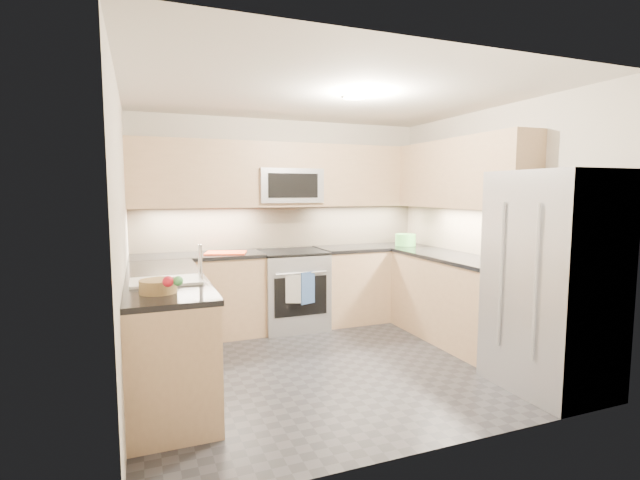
{
  "coord_description": "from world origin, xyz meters",
  "views": [
    {
      "loc": [
        -1.67,
        -3.93,
        1.63
      ],
      "look_at": [
        0.0,
        0.35,
        1.15
      ],
      "focal_mm": 26.0,
      "sensor_mm": 36.0,
      "label": 1
    }
  ],
  "objects": [
    {
      "name": "gas_range",
      "position": [
        0.0,
        1.28,
        0.46
      ],
      "size": [
        0.76,
        0.65,
        0.91
      ],
      "primitive_type": "cube",
      "color": "#94979C",
      "rests_on": "floor"
    },
    {
      "name": "countertop_back_left",
      "position": [
        -1.09,
        1.3,
        0.92
      ],
      "size": [
        1.42,
        0.63,
        0.04
      ],
      "primitive_type": "cube",
      "color": "black",
      "rests_on": "base_cab_back_left"
    },
    {
      "name": "base_cab_right",
      "position": [
        1.5,
        0.15,
        0.45
      ],
      "size": [
        0.6,
        1.7,
        0.9
      ],
      "primitive_type": "cube",
      "color": "tan",
      "rests_on": "floor"
    },
    {
      "name": "floor",
      "position": [
        0.0,
        0.0,
        0.0
      ],
      "size": [
        3.6,
        3.2,
        0.0
      ],
      "primitive_type": "cube",
      "color": "#242429",
      "rests_on": "ground"
    },
    {
      "name": "dish_towel_blue",
      "position": [
        0.07,
        0.91,
        0.55
      ],
      "size": [
        0.19,
        0.08,
        0.36
      ],
      "primitive_type": "cube",
      "rotation": [
        0.0,
        0.0,
        0.36
      ],
      "color": "#2F4D83",
      "rests_on": "oven_handle"
    },
    {
      "name": "backsplash_back",
      "position": [
        0.0,
        1.6,
        1.2
      ],
      "size": [
        3.6,
        0.01,
        0.51
      ],
      "primitive_type": "cube",
      "color": "tan",
      "rests_on": "wall_back"
    },
    {
      "name": "backsplash_right",
      "position": [
        1.8,
        0.45,
        1.2
      ],
      "size": [
        0.01,
        2.3,
        0.51
      ],
      "primitive_type": "cube",
      "color": "tan",
      "rests_on": "wall_right"
    },
    {
      "name": "countertop_peninsula",
      "position": [
        -1.5,
        0.0,
        0.92
      ],
      "size": [
        0.63,
        2.0,
        0.04
      ],
      "primitive_type": "cube",
      "color": "black",
      "rests_on": "base_cab_peninsula"
    },
    {
      "name": "fruit_pear",
      "position": [
        -1.45,
        -0.84,
        1.05
      ],
      "size": [
        0.07,
        0.07,
        0.07
      ],
      "primitive_type": "sphere",
      "color": "#46A350",
      "rests_on": "fruit_basket"
    },
    {
      "name": "fridge_handle_left",
      "position": [
        1.08,
        -1.33,
        0.95
      ],
      "size": [
        0.02,
        0.02,
        1.2
      ],
      "primitive_type": "cylinder",
      "color": "#B2B5BA",
      "rests_on": "refrigerator"
    },
    {
      "name": "upper_cab_right",
      "position": [
        1.62,
        0.28,
        1.83
      ],
      "size": [
        0.35,
        1.95,
        0.75
      ],
      "primitive_type": "cube",
      "color": "tan",
      "rests_on": "wall_right"
    },
    {
      "name": "microwave_door",
      "position": [
        0.0,
        1.2,
        1.7
      ],
      "size": [
        0.6,
        0.01,
        0.28
      ],
      "primitive_type": "cube",
      "color": "black",
      "rests_on": "microwave"
    },
    {
      "name": "microwave",
      "position": [
        0.0,
        1.4,
        1.7
      ],
      "size": [
        0.76,
        0.4,
        0.4
      ],
      "primitive_type": "cube",
      "color": "gray",
      "rests_on": "upper_cab_back"
    },
    {
      "name": "fridge_handle_right",
      "position": [
        1.08,
        -0.97,
        0.95
      ],
      "size": [
        0.02,
        0.02,
        1.2
      ],
      "primitive_type": "cylinder",
      "color": "#B2B5BA",
      "rests_on": "refrigerator"
    },
    {
      "name": "refrigerator",
      "position": [
        1.45,
        -1.15,
        0.9
      ],
      "size": [
        0.7,
        0.9,
        1.8
      ],
      "primitive_type": "cube",
      "color": "#9D9FA5",
      "rests_on": "floor"
    },
    {
      "name": "range_cooktop",
      "position": [
        0.0,
        1.28,
        0.92
      ],
      "size": [
        0.76,
        0.65,
        0.03
      ],
      "primitive_type": "cube",
      "color": "black",
      "rests_on": "gas_range"
    },
    {
      "name": "countertop_back_right",
      "position": [
        1.09,
        1.3,
        0.92
      ],
      "size": [
        1.42,
        0.63,
        0.04
      ],
      "primitive_type": "cube",
      "color": "black",
      "rests_on": "base_cab_back_right"
    },
    {
      "name": "sink_basin",
      "position": [
        -1.5,
        -0.25,
        0.88
      ],
      "size": [
        0.52,
        0.38,
        0.16
      ],
      "primitive_type": "cube",
      "color": "white",
      "rests_on": "base_cab_peninsula"
    },
    {
      "name": "oven_door_glass",
      "position": [
        0.0,
        0.95,
        0.45
      ],
      "size": [
        0.62,
        0.02,
        0.45
      ],
      "primitive_type": "cube",
      "color": "black",
      "rests_on": "gas_range"
    },
    {
      "name": "countertop_right",
      "position": [
        1.5,
        0.15,
        0.92
      ],
      "size": [
        0.63,
        1.7,
        0.04
      ],
      "primitive_type": "cube",
      "color": "black",
      "rests_on": "base_cab_right"
    },
    {
      "name": "base_cab_peninsula",
      "position": [
        -1.5,
        0.0,
        0.45
      ],
      "size": [
        0.6,
        2.0,
        0.9
      ],
      "primitive_type": "cube",
      "color": "tan",
      "rests_on": "floor"
    },
    {
      "name": "wall_back",
      "position": [
        0.0,
        1.6,
        1.25
      ],
      "size": [
        3.6,
        0.02,
        2.5
      ],
      "primitive_type": "cube",
      "color": "beige",
      "rests_on": "floor"
    },
    {
      "name": "oven_handle",
      "position": [
        0.0,
        0.93,
        0.72
      ],
      "size": [
        0.6,
        0.02,
        0.02
      ],
      "primitive_type": "cylinder",
      "rotation": [
        0.0,
        1.57,
        0.0
      ],
      "color": "#B2B5BA",
      "rests_on": "gas_range"
    },
    {
      "name": "utensil_bowl",
      "position": [
        1.5,
        1.18,
        1.01
      ],
      "size": [
        0.32,
        0.32,
        0.15
      ],
      "primitive_type": "cylinder",
      "rotation": [
        0.0,
        0.0,
        0.27
      ],
      "color": "#59C353",
      "rests_on": "countertop_back_right"
    },
    {
      "name": "faucet",
      "position": [
        -1.24,
        -0.25,
        1.08
      ],
      "size": [
        0.03,
        0.03,
        0.28
      ],
      "primitive_type": "cylinder",
      "color": "silver",
      "rests_on": "countertop_peninsula"
    },
    {
      "name": "cutting_board",
      "position": [
        -0.78,
        1.26,
        0.95
      ],
      "size": [
        0.51,
        0.43,
        0.01
      ],
      "primitive_type": "cube",
      "rotation": [
        0.0,
        0.0,
        -0.29
      ],
      "color": "red",
      "rests_on": "countertop_back_left"
    },
    {
      "name": "wall_right",
      "position": [
        1.8,
        0.0,
        1.25
      ],
      "size": [
        0.02,
        3.2,
        2.5
      ],
      "primitive_type": "cube",
      "color": "beige",
      "rests_on": "floor"
    },
    {
      "name": "wall_front",
      "position": [
        0.0,
        -1.6,
        1.25
      ],
      "size": [
        3.6,
        0.02,
        2.5
      ],
      "primitive_type": "cube",
      "color": "beige",
      "rests_on": "floor"
    },
    {
      "name": "base_cab_back_right",
      "position": [
        1.09,
        1.3,
        0.45
      ],
      "size": [
        1.42,
        0.6,
        0.9
      ],
      "primitive_type": "cube",
      "color": "tan",
      "rests_on": "floor"
    },
    {
      "name": "wall_left",
      "position": [
        -1.8,
        0.0,
        1.25
      ],
      "size": [
        0.02,
        3.2,
        2.5
      ],
      "primitive_type": "cube",
      "color": "beige",
      "rests_on": "floor"
    },
    {
      "name": "base_cab_back_left",
      "position": [
        -1.09,
        1.3,
        0.45
      ],
      "size": [
        1.42,
        0.6,
        0.9
      ],
      "primitive_type": "cube",
      "color": "tan",
      "rests_on": "floor"
    },
    {
      "name": "upper_cab_back",
      "position": [
        0.0,
        1.43,
        1.83
      ],
      "size": [
        3.6,
        0.35,
        0.75
      ],
      "primitive_type": "cube",
      "color": "tan",
      "rests_on": "wall_back"
    },
    {
      "name": "fruit_apple",
      "position": [
        -1.51,
        -0.84,
        1.05
      ],
      "size": [
        0.07,
        0.07,
        0.07
      ],
      "primitive_type": "sphere",
      "color": "red",
      "rests_on": "fruit_basket"
    },
    {
      "name": "dish_towel_check",
      "position": [
        -0.1,
        0.91,
        0.55
      ],
      "size": [
        0.16,
        0.08,
        0.32
      ],
      "primitive_type": "cube",
      "rotation": [
        0.0,
        0.0,
        -0.43
      ],
      "color": "silver",
      "rests_on": "oven_handle"
    },
    {
      "name": "ceiling",
      "position": [
        0.0,
        0.0,
        2.5
      ],
      "size": [
        3.6,
        3.2,
        0.02
      ],
      "primitive_type": "cube",
      "color": "beige",
      "rests_on": "wall_back"
    },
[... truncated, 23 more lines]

